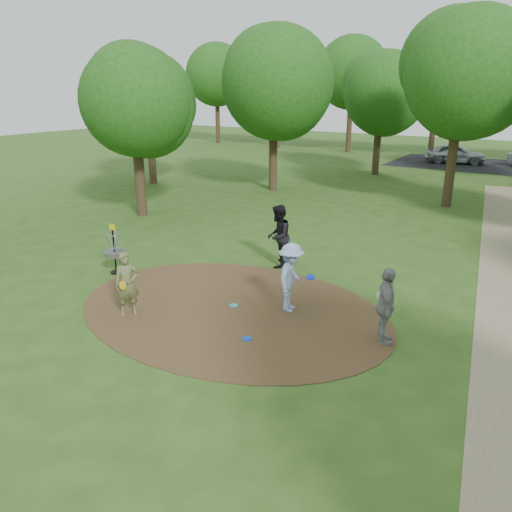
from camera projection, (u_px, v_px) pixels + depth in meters
The scene contains 12 objects.
ground at pixel (231, 309), 12.78m from camera, with size 100.00×100.00×0.00m, color #2D5119.
dirt_clearing at pixel (231, 309), 12.77m from camera, with size 8.40×8.40×0.02m, color #47301C.
parking_lot at pixel (494, 166), 35.77m from camera, with size 14.00×8.00×0.01m, color black.
player_observer_with_disc at pixel (127, 284), 12.26m from camera, with size 0.66×0.71×1.62m.
player_throwing_with_disc at pixel (291, 278), 12.46m from camera, with size 1.17×1.27×1.77m.
player_walking_with_disc at pixel (278, 236), 15.54m from camera, with size 0.98×1.13×1.98m.
player_waiting_with_disc at pixel (386, 307), 10.83m from camera, with size 0.82×1.12×1.76m.
disc_ground_cyan at pixel (234, 305), 12.94m from camera, with size 0.22×0.22×0.02m, color #19B3CA.
disc_ground_blue at pixel (247, 339), 11.23m from camera, with size 0.22×0.22×0.02m, color blue.
car_left at pixel (455, 154), 36.75m from camera, with size 1.68×4.18×1.42m, color #9EA3A6.
disc_golf_basket at pixel (114, 245), 15.01m from camera, with size 0.63×0.63×1.54m.
tree_ring at pixel (434, 94), 16.58m from camera, with size 37.27×45.49×8.63m.
Camera 1 is at (6.77, -9.51, 5.42)m, focal length 35.00 mm.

